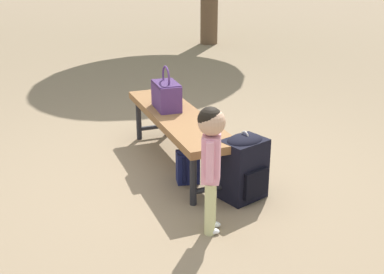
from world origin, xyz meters
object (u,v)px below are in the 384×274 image
Objects in this scene: backpack_large at (244,165)px; backpack_small at (188,165)px; handbag at (166,94)px; child_standing at (211,151)px; park_bench at (178,121)px.

backpack_small is at bearing -151.32° from backpack_large.
backpack_large is (0.93, 0.16, -0.32)m from handbag.
park_bench is at bearing 163.93° from child_standing.
backpack_large is (0.76, 0.15, -0.13)m from park_bench.
child_standing is 2.89× the size of backpack_small.
child_standing is 0.60m from backpack_large.
child_standing is 0.84m from backpack_small.
backpack_large is at bearing 122.05° from child_standing.
handbag is 1.00m from backpack_large.
backpack_small is at bearing -7.91° from handbag.
handbag is 1.24m from child_standing.
handbag is at bearing 172.09° from backpack_small.
park_bench is 1.95× the size of child_standing.
handbag is 1.26× the size of backpack_small.
child_standing reaches higher than handbag.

